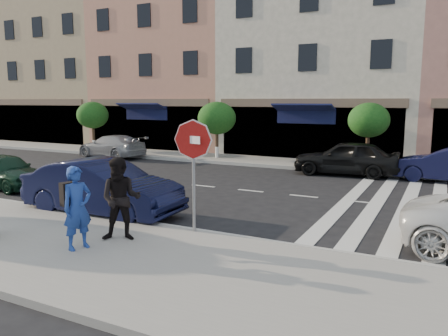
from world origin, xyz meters
TOP-DOWN VIEW (x-y plane):
  - ground at (0.00, 0.00)m, footprint 120.00×120.00m
  - sidewalk_near at (0.00, -3.75)m, footprint 60.00×4.50m
  - sidewalk_far at (0.00, 11.00)m, footprint 60.00×3.00m
  - building_west_far at (-22.00, 17.00)m, footprint 12.00×9.00m
  - building_west_mid at (-11.00, 17.00)m, footprint 10.00×9.00m
  - building_centre at (-0.50, 17.00)m, footprint 11.00×9.00m
  - street_tree_wa at (-14.00, 10.80)m, footprint 2.00×2.00m
  - street_tree_wb at (-5.00, 10.80)m, footprint 2.10×2.10m
  - street_tree_c at (3.00, 10.80)m, footprint 1.90×1.90m
  - stop_sign at (0.97, -1.67)m, footprint 0.93×0.26m
  - photographer at (-0.58, -3.83)m, footprint 0.59×0.74m
  - walker at (-0.16, -2.95)m, footprint 1.15×1.07m
  - car_near_left at (-8.50, 0.30)m, footprint 3.98×1.90m
  - car_near_mid at (-2.50, -1.00)m, footprint 4.86×1.81m
  - car_far_left at (-11.03, 9.10)m, footprint 4.69×2.40m
  - car_far_mid at (2.38, 9.07)m, footprint 4.68×2.21m

SIDE VIEW (x-z plane):
  - ground at x=0.00m, z-range 0.00..0.00m
  - sidewalk_near at x=0.00m, z-range 0.00..0.15m
  - sidewalk_far at x=0.00m, z-range 0.00..0.15m
  - car_far_left at x=-11.03m, z-range 0.00..1.30m
  - car_near_left at x=-8.50m, z-range 0.00..1.31m
  - car_far_mid at x=2.38m, z-range 0.00..1.55m
  - car_near_mid at x=-2.50m, z-range 0.00..1.59m
  - photographer at x=-0.58m, z-range 0.15..1.93m
  - walker at x=-0.16m, z-range 0.15..2.04m
  - stop_sign at x=0.97m, z-range 0.75..3.45m
  - street_tree_wb at x=-5.00m, z-range 0.78..3.84m
  - street_tree_wa at x=-14.00m, z-range 0.81..3.86m
  - street_tree_c at x=3.00m, z-range 0.84..3.87m
  - building_centre at x=-0.50m, z-range 0.00..11.00m
  - building_west_far at x=-22.00m, z-range 0.00..12.00m
  - building_west_mid at x=-11.00m, z-range 0.00..14.00m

